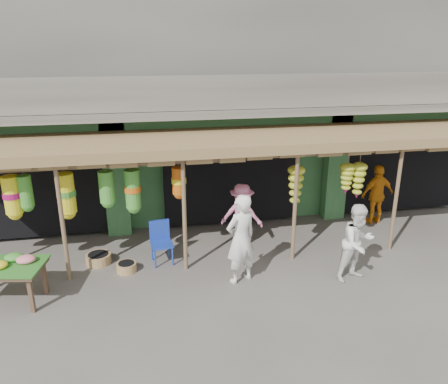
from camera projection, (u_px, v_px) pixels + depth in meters
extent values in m
plane|color=#514C47|center=(249.00, 258.00, 10.25)|extent=(80.00, 80.00, 0.00)
cube|color=gray|center=(212.00, 36.00, 13.27)|extent=(16.00, 6.00, 4.00)
cube|color=#2D6033|center=(212.00, 147.00, 14.55)|extent=(16.00, 5.70, 3.00)
cube|color=gray|center=(235.00, 111.00, 10.74)|extent=(16.00, 0.90, 0.22)
cube|color=gray|center=(239.00, 92.00, 10.21)|extent=(16.00, 0.10, 0.80)
cube|color=#2D6033|center=(231.00, 123.00, 11.23)|extent=(16.00, 0.35, 0.35)
cube|color=yellow|center=(25.00, 135.00, 10.28)|extent=(1.70, 0.06, 0.55)
cube|color=#B21414|center=(24.00, 135.00, 10.25)|extent=(1.30, 0.02, 0.30)
cube|color=black|center=(41.00, 179.00, 11.69)|extent=(3.60, 2.00, 2.50)
cube|color=black|center=(224.00, 169.00, 12.60)|extent=(3.60, 2.00, 2.50)
cube|color=black|center=(383.00, 160.00, 13.50)|extent=(3.60, 2.00, 2.50)
cube|color=#2D6033|center=(116.00, 179.00, 11.13)|extent=(0.60, 0.35, 3.00)
cube|color=#2D6033|center=(336.00, 167.00, 12.21)|extent=(0.60, 0.35, 3.00)
cylinder|color=brown|center=(63.00, 224.00, 8.92)|extent=(0.09, 0.09, 2.60)
cylinder|color=brown|center=(184.00, 215.00, 9.37)|extent=(0.09, 0.09, 2.60)
cylinder|color=brown|center=(295.00, 207.00, 9.83)|extent=(0.09, 0.09, 2.60)
cylinder|color=brown|center=(396.00, 200.00, 10.28)|extent=(0.09, 0.09, 2.60)
cylinder|color=brown|center=(242.00, 158.00, 9.21)|extent=(12.90, 0.08, 0.08)
cylinder|color=brown|center=(109.00, 166.00, 9.13)|extent=(5.50, 0.06, 0.06)
cube|color=brown|center=(241.00, 138.00, 10.22)|extent=(14.00, 2.70, 0.22)
cube|color=#503A29|center=(31.00, 296.00, 8.11)|extent=(0.09, 0.09, 0.69)
cube|color=#503A29|center=(45.00, 278.00, 8.73)|extent=(0.09, 0.09, 0.69)
cube|color=#503A29|center=(1.00, 269.00, 8.29)|extent=(1.65, 1.14, 0.06)
cube|color=#26661E|center=(1.00, 266.00, 8.28)|extent=(1.72, 1.20, 0.03)
ellipsoid|color=pink|center=(26.00, 259.00, 8.37)|extent=(0.36, 0.30, 0.15)
ellipsoid|color=green|center=(14.00, 257.00, 8.46)|extent=(0.36, 0.30, 0.15)
cylinder|color=#1834A1|center=(155.00, 259.00, 9.75)|extent=(0.04, 0.04, 0.44)
cylinder|color=#1834A1|center=(173.00, 257.00, 9.87)|extent=(0.04, 0.04, 0.44)
cylinder|color=#1834A1|center=(152.00, 252.00, 10.11)|extent=(0.04, 0.04, 0.44)
cylinder|color=#1834A1|center=(169.00, 249.00, 10.23)|extent=(0.04, 0.04, 0.44)
cube|color=#1834A1|center=(162.00, 244.00, 9.91)|extent=(0.52, 0.52, 0.06)
cube|color=#1834A1|center=(159.00, 230.00, 10.02)|extent=(0.47, 0.10, 0.50)
cylinder|color=olive|center=(16.00, 265.00, 9.76)|extent=(0.58, 0.58, 0.19)
cylinder|color=#A27A48|center=(98.00, 259.00, 10.01)|extent=(0.69, 0.69, 0.22)
cylinder|color=#A4784C|center=(126.00, 267.00, 9.64)|extent=(0.52, 0.52, 0.20)
imported|color=white|center=(241.00, 239.00, 8.99)|extent=(0.84, 0.71, 1.94)
imported|color=white|center=(358.00, 243.00, 9.11)|extent=(0.97, 0.85, 1.69)
imported|color=orange|center=(377.00, 194.00, 12.04)|extent=(1.03, 0.53, 1.68)
imported|color=pink|center=(242.00, 215.00, 10.67)|extent=(1.18, 0.94, 1.60)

